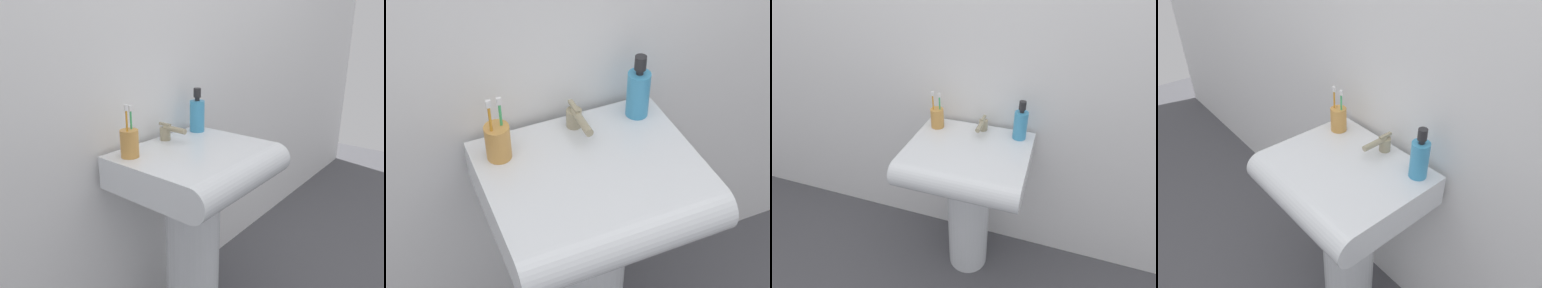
# 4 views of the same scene
# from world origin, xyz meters

# --- Properties ---
(wall_back) EXTENTS (5.00, 0.05, 2.40)m
(wall_back) POSITION_xyz_m (0.00, 0.25, 1.20)
(wall_back) COLOR white
(wall_back) RESTS_ON ground
(sink_pedestal) EXTENTS (0.22, 0.22, 0.68)m
(sink_pedestal) POSITION_xyz_m (0.00, 0.00, 0.34)
(sink_pedestal) COLOR white
(sink_pedestal) RESTS_ON ground
(sink_basin) EXTENTS (0.55, 0.47, 0.12)m
(sink_basin) POSITION_xyz_m (0.00, -0.05, 0.74)
(sink_basin) COLOR white
(sink_basin) RESTS_ON sink_pedestal
(faucet) EXTENTS (0.04, 0.13, 0.07)m
(faucet) POSITION_xyz_m (0.02, 0.14, 0.84)
(faucet) COLOR tan
(faucet) RESTS_ON sink_basin
(toothbrush_cup) EXTENTS (0.06, 0.06, 0.19)m
(toothbrush_cup) POSITION_xyz_m (-0.20, 0.12, 0.85)
(toothbrush_cup) COLOR #D19347
(toothbrush_cup) RESTS_ON sink_basin
(soap_bottle) EXTENTS (0.06, 0.06, 0.19)m
(soap_bottle) POSITION_xyz_m (0.20, 0.14, 0.87)
(soap_bottle) COLOR #3F99CC
(soap_bottle) RESTS_ON sink_basin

